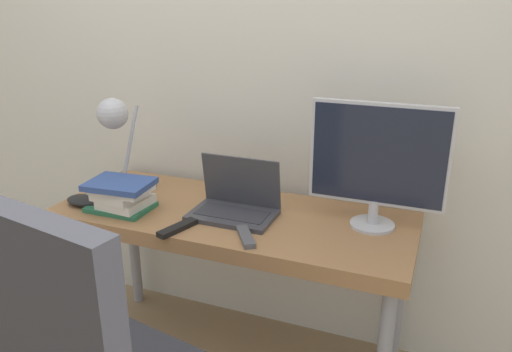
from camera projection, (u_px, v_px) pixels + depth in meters
name	position (u px, v px, depth m)	size (l,w,h in m)	color
wall_back	(264.00, 53.00, 2.10)	(8.00, 0.05, 2.60)	beige
desk	(232.00, 229.00, 2.02)	(1.43, 0.57, 0.71)	#996B42
laptop	(235.00, 203.00, 1.96)	(0.33, 0.21, 0.22)	#38383D
monitor	(378.00, 160.00, 1.79)	(0.50, 0.17, 0.47)	#B7B7BC
desk_lamp	(117.00, 123.00, 2.03)	(0.13, 0.29, 0.44)	#4C4C51
book_stack	(122.00, 195.00, 1.99)	(0.28, 0.22, 0.13)	#286B47
tv_remote	(246.00, 237.00, 1.77)	(0.12, 0.15, 0.02)	#4C4C51
media_remote	(178.00, 228.00, 1.84)	(0.09, 0.18, 0.02)	black
game_controller	(84.00, 200.00, 2.06)	(0.16, 0.10, 0.04)	black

